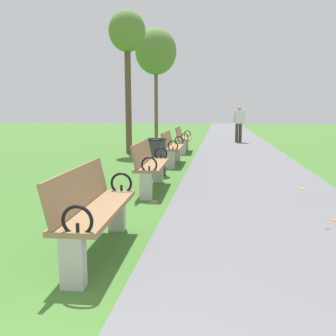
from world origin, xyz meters
TOP-DOWN VIEW (x-y plane):
  - paved_walkway at (1.48, 18.00)m, footprint 2.96×44.00m
  - park_bench_2 at (-0.50, 3.18)m, footprint 0.52×1.61m
  - park_bench_3 at (-0.50, 6.23)m, footprint 0.52×1.61m
  - park_bench_4 at (-0.50, 9.45)m, footprint 0.49×1.60m
  - park_bench_5 at (-0.50, 12.35)m, footprint 0.51×1.61m
  - tree_1 at (-2.31, 11.86)m, footprint 1.21×1.21m
  - tree_2 at (-1.93, 15.18)m, footprint 1.72×1.72m
  - pedestrian_walking at (1.63, 16.46)m, footprint 0.52×0.27m
  - trash_bin at (-0.65, 7.77)m, footprint 0.48×0.48m
  - scattered_leaves at (-0.34, 7.94)m, footprint 5.39×16.58m

SIDE VIEW (x-z plane):
  - scattered_leaves at x=-0.34m, z-range 0.00..0.02m
  - paved_walkway at x=1.48m, z-range 0.00..0.02m
  - trash_bin at x=-0.65m, z-range 0.00..0.84m
  - park_bench_2 at x=-0.50m, z-range 0.04..0.93m
  - park_bench_3 at x=-0.50m, z-range 0.04..0.93m
  - park_bench_4 at x=-0.50m, z-range 0.04..0.93m
  - park_bench_5 at x=-0.50m, z-range 0.04..0.93m
  - pedestrian_walking at x=1.63m, z-range 0.12..1.74m
  - tree_2 at x=-1.93m, z-range 1.44..6.28m
  - tree_1 at x=-2.31m, z-range 1.52..6.23m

